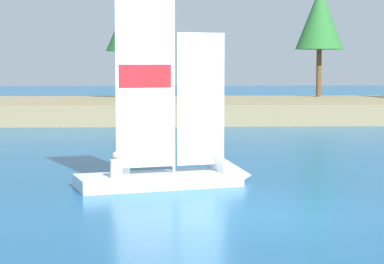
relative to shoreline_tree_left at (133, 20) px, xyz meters
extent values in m
plane|color=#195684|center=(3.72, -32.23, -6.15)|extent=(200.00, 200.00, 0.00)
cube|color=#897A56|center=(3.72, -2.58, -5.56)|extent=(80.00, 12.00, 1.17)
cylinder|color=brown|center=(0.00, 0.00, -3.47)|extent=(0.41, 0.41, 3.03)
cone|color=#1E5B23|center=(0.00, 0.00, 0.04)|extent=(3.54, 3.54, 3.97)
cylinder|color=brown|center=(12.41, 1.49, -3.39)|extent=(0.35, 0.35, 3.19)
cone|color=#286B2D|center=(12.41, 1.49, 0.28)|extent=(3.21, 3.21, 4.14)
cube|color=silver|center=(1.57, -27.98, -5.97)|extent=(4.71, 2.74, 0.36)
cone|color=silver|center=(3.71, -27.35, -5.97)|extent=(1.46, 1.64, 1.38)
cylinder|color=#B7B7BC|center=(2.00, -27.86, -2.82)|extent=(0.08, 0.08, 5.94)
cube|color=white|center=(1.22, -28.09, -2.92)|extent=(1.57, 0.49, 5.23)
cube|color=red|center=(1.22, -28.09, -3.12)|extent=(1.41, 0.45, 0.63)
cube|color=white|center=(2.75, -27.63, -3.77)|extent=(1.33, 0.42, 3.65)
cylinder|color=#B7B7BC|center=(1.22, -28.09, -5.57)|extent=(1.57, 0.52, 0.06)
cube|color=silver|center=(0.46, -28.67, -5.55)|extent=(0.33, 0.27, 0.49)
sphere|color=tan|center=(0.46, -28.67, -5.19)|extent=(0.20, 0.20, 0.20)
cube|color=silver|center=(0.63, -27.91, -5.52)|extent=(0.33, 0.27, 0.55)
sphere|color=tan|center=(0.63, -27.91, -5.13)|extent=(0.20, 0.20, 0.20)
camera|label=1|loc=(1.57, -48.08, -2.81)|focal=69.34mm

